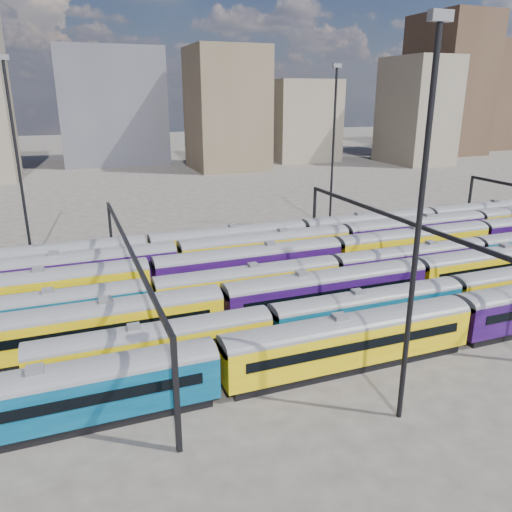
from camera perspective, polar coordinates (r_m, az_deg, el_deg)
name	(u,v)px	position (r m, az deg, el deg)	size (l,w,h in m)	color
ground	(316,293)	(56.39, 6.85, -4.27)	(500.00, 500.00, 0.00)	#3D3833
rake_0	(459,315)	(47.49, 22.16, -6.24)	(131.62, 3.21, 5.41)	black
rake_2	(417,273)	(56.55, 17.96, -1.91)	(131.81, 3.21, 5.42)	black
rake_3	(334,269)	(56.47, 8.94, -1.48)	(121.94, 2.97, 5.01)	black
rake_4	(151,274)	(54.65, -11.96, -1.99)	(135.55, 3.30, 5.58)	black
rake_5	(266,246)	(63.13, 1.13, 1.15)	(113.35, 3.32, 5.60)	black
rake_6	(147,248)	(64.27, -12.34, 0.91)	(130.26, 3.18, 5.36)	black
gantry_1	(129,256)	(48.41, -14.31, 0.03)	(0.35, 40.35, 8.03)	black
gantry_2	(396,227)	(59.43, 15.69, 3.24)	(0.35, 40.35, 8.03)	black
mast_1	(17,157)	(68.52, -25.64, 10.19)	(1.40, 0.50, 25.60)	black
mast_2	(419,221)	(31.92, 18.15, 3.85)	(1.40, 0.50, 25.60)	black
mast_3	(333,143)	(80.80, 8.84, 12.65)	(1.40, 0.50, 25.60)	black
skyline	(441,95)	(199.46, 20.43, 16.87)	(399.22, 60.48, 50.03)	#665B4C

